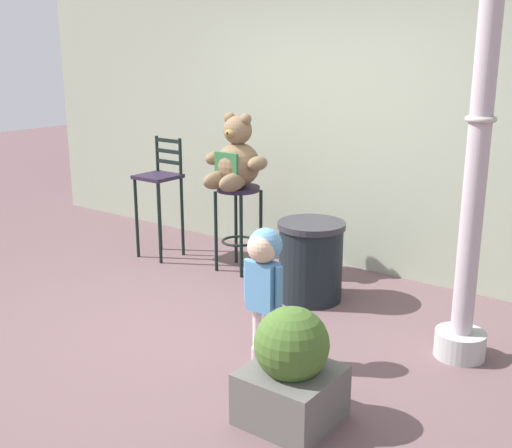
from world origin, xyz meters
The scene contains 9 objects.
ground_plane centered at (0.00, 0.00, 0.00)m, with size 24.00×24.00×0.00m, color brown.
building_wall centered at (0.00, 2.12, 1.54)m, with size 7.96×0.30×3.08m, color #98A28A.
bar_stool_with_teddy centered at (-0.58, 1.26, 0.57)m, with size 0.40×0.40×0.80m.
teddy_bear centered at (-0.58, 1.23, 1.05)m, with size 0.63×0.57×0.67m.
child_walking centered at (0.71, -0.11, 0.68)m, with size 0.30×0.24×0.93m.
trash_bin centered at (0.35, 1.05, 0.33)m, with size 0.56×0.56×0.66m.
lamppost centered at (1.72, 0.77, 1.09)m, with size 0.34×0.34×2.76m.
bar_chair_empty centered at (-1.46, 1.14, 0.71)m, with size 0.37×0.37×1.19m.
planter_with_shrub centered at (1.22, -0.55, 0.31)m, with size 0.49×0.49×0.67m.
Camera 1 is at (2.93, -3.17, 2.00)m, focal length 44.18 mm.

